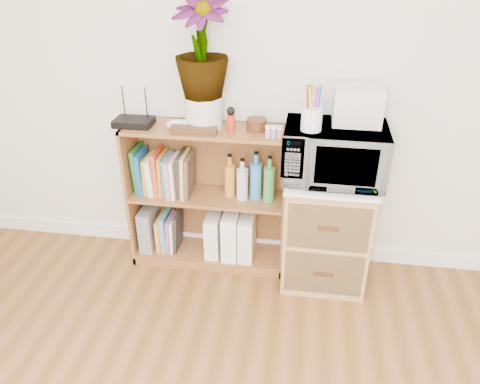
# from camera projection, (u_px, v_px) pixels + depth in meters

# --- Properties ---
(skirting_board) EXTENTS (4.00, 0.02, 0.10)m
(skirting_board) POSITION_uv_depth(u_px,v_px,m) (264.00, 245.00, 3.26)
(skirting_board) COLOR white
(skirting_board) RESTS_ON ground
(bookshelf) EXTENTS (1.00, 0.30, 0.95)m
(bookshelf) POSITION_uv_depth(u_px,v_px,m) (208.00, 198.00, 2.98)
(bookshelf) COLOR brown
(bookshelf) RESTS_ON ground
(wicker_unit) EXTENTS (0.50, 0.45, 0.70)m
(wicker_unit) POSITION_uv_depth(u_px,v_px,m) (326.00, 231.00, 2.88)
(wicker_unit) COLOR #9E7542
(wicker_unit) RESTS_ON ground
(microwave) EXTENTS (0.57, 0.39, 0.31)m
(microwave) POSITION_uv_depth(u_px,v_px,m) (334.00, 153.00, 2.62)
(microwave) COLOR white
(microwave) RESTS_ON wicker_unit
(pen_cup) EXTENTS (0.11, 0.11, 0.12)m
(pen_cup) POSITION_uv_depth(u_px,v_px,m) (312.00, 119.00, 2.47)
(pen_cup) COLOR white
(pen_cup) RESTS_ON microwave
(small_appliance) EXTENTS (0.26, 0.22, 0.21)m
(small_appliance) POSITION_uv_depth(u_px,v_px,m) (358.00, 105.00, 2.55)
(small_appliance) COLOR silver
(small_appliance) RESTS_ON microwave
(router) EXTENTS (0.23, 0.15, 0.04)m
(router) POSITION_uv_depth(u_px,v_px,m) (134.00, 122.00, 2.78)
(router) COLOR black
(router) RESTS_ON bookshelf
(white_bowl) EXTENTS (0.13, 0.13, 0.03)m
(white_bowl) POSITION_uv_depth(u_px,v_px,m) (178.00, 126.00, 2.74)
(white_bowl) COLOR white
(white_bowl) RESTS_ON bookshelf
(plant_pot) EXTENTS (0.22, 0.22, 0.19)m
(plant_pot) POSITION_uv_depth(u_px,v_px,m) (204.00, 112.00, 2.73)
(plant_pot) COLOR silver
(plant_pot) RESTS_ON bookshelf
(potted_plant) EXTENTS (0.31, 0.31, 0.55)m
(potted_plant) POSITION_uv_depth(u_px,v_px,m) (201.00, 47.00, 2.55)
(potted_plant) COLOR #32702C
(potted_plant) RESTS_ON plant_pot
(trinket_box) EXTENTS (0.26, 0.07, 0.04)m
(trinket_box) POSITION_uv_depth(u_px,v_px,m) (194.00, 130.00, 2.66)
(trinket_box) COLOR #341E0E
(trinket_box) RESTS_ON bookshelf
(kokeshi_doll) EXTENTS (0.05, 0.05, 0.11)m
(kokeshi_doll) POSITION_uv_depth(u_px,v_px,m) (231.00, 123.00, 2.67)
(kokeshi_doll) COLOR #AD2115
(kokeshi_doll) RESTS_ON bookshelf
(wooden_bowl) EXTENTS (0.12, 0.12, 0.07)m
(wooden_bowl) POSITION_uv_depth(u_px,v_px,m) (257.00, 125.00, 2.71)
(wooden_bowl) COLOR #381C0F
(wooden_bowl) RESTS_ON bookshelf
(paint_jars) EXTENTS (0.10, 0.04, 0.05)m
(paint_jars) POSITION_uv_depth(u_px,v_px,m) (274.00, 133.00, 2.61)
(paint_jars) COLOR #CA7094
(paint_jars) RESTS_ON bookshelf
(file_box) EXTENTS (0.09, 0.23, 0.29)m
(file_box) POSITION_uv_depth(u_px,v_px,m) (149.00, 227.00, 3.16)
(file_box) COLOR slate
(file_box) RESTS_ON bookshelf
(magazine_holder_left) EXTENTS (0.09, 0.23, 0.29)m
(magazine_holder_left) POSITION_uv_depth(u_px,v_px,m) (214.00, 233.00, 3.10)
(magazine_holder_left) COLOR silver
(magazine_holder_left) RESTS_ON bookshelf
(magazine_holder_mid) EXTENTS (0.10, 0.25, 0.32)m
(magazine_holder_mid) POSITION_uv_depth(u_px,v_px,m) (231.00, 233.00, 3.07)
(magazine_holder_mid) COLOR white
(magazine_holder_mid) RESTS_ON bookshelf
(magazine_holder_right) EXTENTS (0.09, 0.24, 0.30)m
(magazine_holder_right) POSITION_uv_depth(u_px,v_px,m) (247.00, 235.00, 3.06)
(magazine_holder_right) COLOR silver
(magazine_holder_right) RESTS_ON bookshelf
(cookbooks) EXTENTS (0.38, 0.20, 0.29)m
(cookbooks) POSITION_uv_depth(u_px,v_px,m) (164.00, 173.00, 2.94)
(cookbooks) COLOR #1A6427
(cookbooks) RESTS_ON bookshelf
(liquor_bottles) EXTENTS (0.32, 0.07, 0.30)m
(liquor_bottles) POSITION_uv_depth(u_px,v_px,m) (250.00, 178.00, 2.87)
(liquor_bottles) COLOR #B77A22
(liquor_bottles) RESTS_ON bookshelf
(lower_books) EXTENTS (0.15, 0.19, 0.28)m
(lower_books) POSITION_uv_depth(u_px,v_px,m) (169.00, 231.00, 3.15)
(lower_books) COLOR orange
(lower_books) RESTS_ON bookshelf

